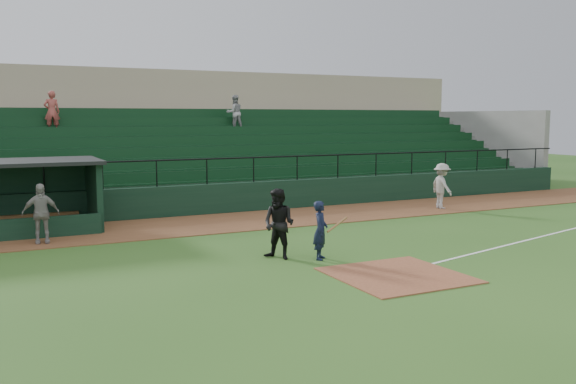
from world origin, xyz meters
name	(u,v)px	position (x,y,z in m)	size (l,w,h in m)	color
ground	(374,267)	(0.00, 0.00, 0.00)	(90.00, 90.00, 0.00)	#2E571C
warning_track	(252,220)	(0.00, 8.00, 0.01)	(40.00, 4.00, 0.03)	brown
home_plate_dirt	(397,275)	(0.00, -1.00, 0.01)	(3.00, 3.00, 0.03)	brown
foul_line	(555,233)	(8.00, 1.20, 0.01)	(18.00, 0.09, 0.01)	white
stadium_structure	(185,149)	(0.00, 16.46, 2.30)	(38.00, 13.08, 6.40)	black
batter_at_plate	(321,230)	(-0.81, 1.38, 0.80)	(1.12, 0.71, 1.59)	black
umpire	(279,224)	(-1.80, 1.91, 0.96)	(0.93, 0.73, 1.92)	black
runner	(442,186)	(8.26, 7.18, 0.98)	(1.22, 0.70, 1.90)	#A5A09B
dugout_player_a	(41,213)	(-7.41, 6.90, 0.94)	(1.07, 0.44, 1.82)	gray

